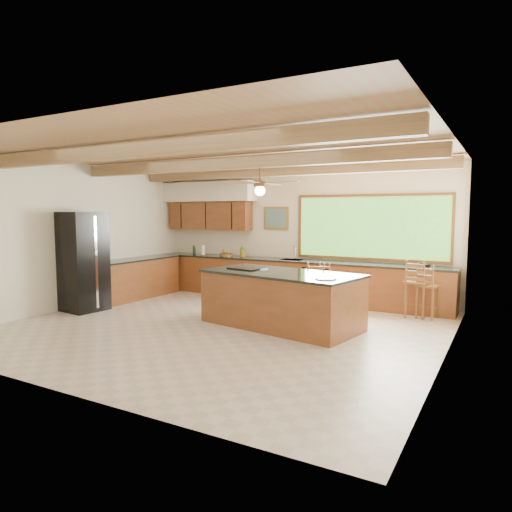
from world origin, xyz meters
The scene contains 9 objects.
ground centered at (0.00, 0.00, 0.00)m, with size 7.20×7.20×0.00m, color beige.
room_shell centered at (-0.17, 0.65, 2.21)m, with size 7.27×6.54×3.02m.
counter_run centered at (-0.82, 2.52, 0.46)m, with size 7.12×3.10×1.23m.
island centered at (0.86, 0.60, 0.48)m, with size 2.92×1.74×0.98m.
refrigerator centered at (-3.22, -0.17, 1.00)m, with size 0.85×0.83×2.00m.
bar_stool_a centered at (1.11, 1.61, 0.62)m, with size 0.45×0.45×1.05m.
bar_stool_b centered at (1.08, 2.40, 0.57)m, with size 0.45×0.45×0.96m.
bar_stool_c centered at (3.02, 2.39, 0.61)m, with size 0.44×0.44×1.04m.
bar_stool_d centered at (2.81, 2.39, 0.66)m, with size 0.41×0.41×1.12m.
Camera 1 is at (4.31, -6.46, 1.98)m, focal length 32.00 mm.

